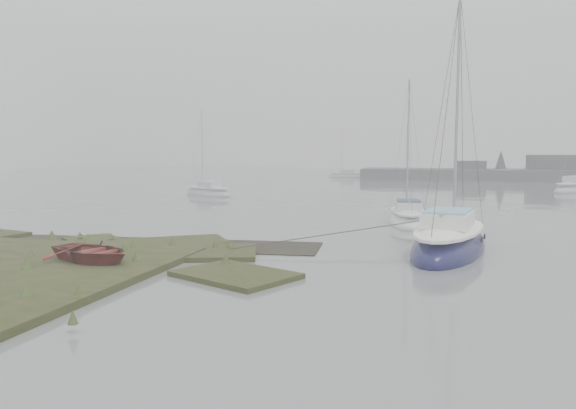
{
  "coord_description": "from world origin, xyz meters",
  "views": [
    {
      "loc": [
        6.54,
        -16.36,
        3.88
      ],
      "look_at": [
        0.83,
        4.36,
        1.8
      ],
      "focal_mm": 35.0,
      "sensor_mm": 36.0,
      "label": 1
    }
  ],
  "objects": [
    {
      "name": "sailboat_far_a",
      "position": [
        -12.9,
        28.28,
        0.25
      ],
      "size": [
        5.81,
        4.33,
        7.93
      ],
      "rotation": [
        0.0,
        0.0,
        1.07
      ],
      "color": "#A3A6AB",
      "rests_on": "ground"
    },
    {
      "name": "sailboat_white",
      "position": [
        4.83,
        13.75,
        0.26
      ],
      "size": [
        2.66,
        6.04,
        8.25
      ],
      "rotation": [
        0.0,
        0.0,
        0.13
      ],
      "color": "white",
      "rests_on": "ground"
    },
    {
      "name": "sailboat_main",
      "position": [
        6.86,
        5.67,
        0.33
      ],
      "size": [
        3.75,
        7.88,
        10.67
      ],
      "rotation": [
        0.0,
        0.0,
        -0.17
      ],
      "color": "#12133C",
      "rests_on": "ground"
    },
    {
      "name": "ground",
      "position": [
        0.0,
        30.0,
        0.0
      ],
      "size": [
        160.0,
        160.0,
        0.0
      ],
      "primitive_type": "plane",
      "color": "slate",
      "rests_on": "ground"
    },
    {
      "name": "sailboat_far_c",
      "position": [
        -6.8,
        63.75,
        0.22
      ],
      "size": [
        5.1,
        1.93,
        7.08
      ],
      "rotation": [
        0.0,
        0.0,
        1.51
      ],
      "color": "silver",
      "rests_on": "ground"
    },
    {
      "name": "dinghy",
      "position": [
        -4.57,
        -0.45,
        0.55
      ],
      "size": [
        3.74,
        3.14,
        0.66
      ],
      "primitive_type": "imported",
      "rotation": [
        0.0,
        0.0,
        1.26
      ],
      "color": "maroon",
      "rests_on": "marsh_bank"
    }
  ]
}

